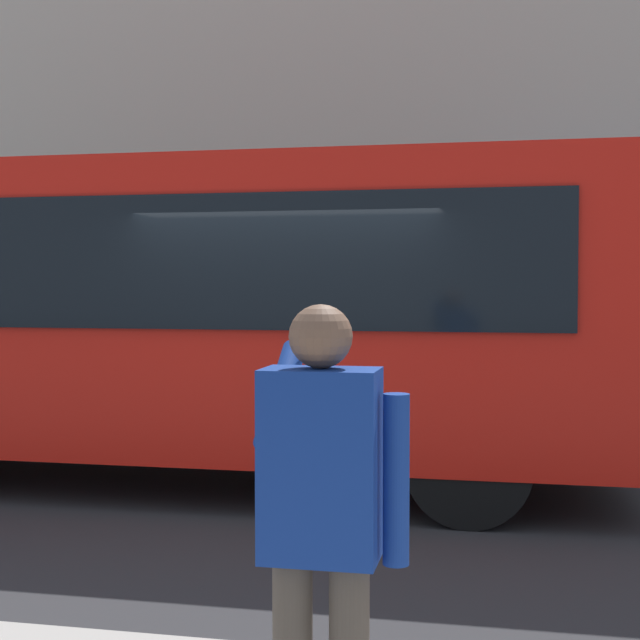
# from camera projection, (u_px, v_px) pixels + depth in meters

# --- Properties ---
(ground_plane) EXTENTS (60.00, 60.00, 0.00)m
(ground_plane) POSITION_uv_depth(u_px,v_px,m) (303.00, 501.00, 8.00)
(ground_plane) COLOR #2B2B2D
(building_facade_far) EXTENTS (28.00, 1.55, 12.00)m
(building_facade_far) POSITION_uv_depth(u_px,v_px,m) (397.00, 29.00, 14.41)
(building_facade_far) COLOR beige
(building_facade_far) RESTS_ON ground_plane
(red_bus) EXTENTS (9.05, 2.54, 3.08)m
(red_bus) POSITION_uv_depth(u_px,v_px,m) (159.00, 308.00, 8.75)
(red_bus) COLOR red
(red_bus) RESTS_ON ground_plane
(pedestrian_photographer) EXTENTS (0.53, 0.52, 1.70)m
(pedestrian_photographer) POSITION_uv_depth(u_px,v_px,m) (322.00, 510.00, 3.11)
(pedestrian_photographer) COLOR #4C4238
(pedestrian_photographer) RESTS_ON sidewalk_curb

